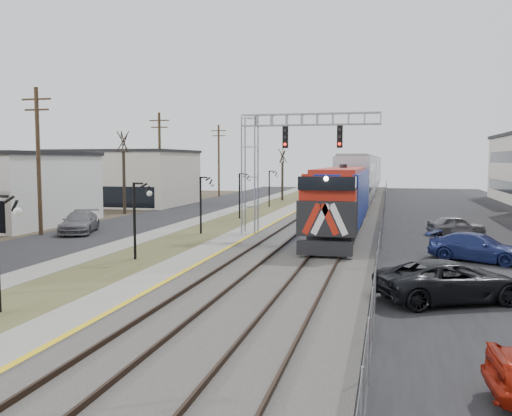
% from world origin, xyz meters
% --- Properties ---
extents(street_west, '(7.00, 120.00, 0.04)m').
position_xyz_m(street_west, '(-11.50, 35.00, 0.02)').
color(street_west, black).
rests_on(street_west, ground).
extents(sidewalk, '(2.00, 120.00, 0.08)m').
position_xyz_m(sidewalk, '(-7.00, 35.00, 0.04)').
color(sidewalk, gray).
rests_on(sidewalk, ground).
extents(grass_median, '(4.00, 120.00, 0.06)m').
position_xyz_m(grass_median, '(-4.00, 35.00, 0.03)').
color(grass_median, '#444A27').
rests_on(grass_median, ground).
extents(platform, '(2.00, 120.00, 0.24)m').
position_xyz_m(platform, '(-1.00, 35.00, 0.12)').
color(platform, gray).
rests_on(platform, ground).
extents(ballast_bed, '(8.00, 120.00, 0.20)m').
position_xyz_m(ballast_bed, '(4.00, 35.00, 0.10)').
color(ballast_bed, '#595651').
rests_on(ballast_bed, ground).
extents(parking_lot, '(16.00, 120.00, 0.04)m').
position_xyz_m(parking_lot, '(16.00, 35.00, 0.02)').
color(parking_lot, black).
rests_on(parking_lot, ground).
extents(platform_edge, '(0.24, 120.00, 0.01)m').
position_xyz_m(platform_edge, '(-0.12, 35.00, 0.24)').
color(platform_edge, gold).
rests_on(platform_edge, platform).
extents(track_near, '(1.58, 120.00, 0.15)m').
position_xyz_m(track_near, '(2.00, 35.00, 0.28)').
color(track_near, '#2D2119').
rests_on(track_near, ballast_bed).
extents(track_far, '(1.58, 120.00, 0.15)m').
position_xyz_m(track_far, '(5.50, 35.00, 0.28)').
color(track_far, '#2D2119').
rests_on(track_far, ballast_bed).
extents(train, '(3.00, 85.85, 5.33)m').
position_xyz_m(train, '(5.50, 64.27, 2.92)').
color(train, '#122996').
rests_on(train, ground).
extents(signal_gantry, '(9.00, 1.07, 8.15)m').
position_xyz_m(signal_gantry, '(1.22, 27.99, 5.59)').
color(signal_gantry, gray).
rests_on(signal_gantry, ground).
extents(lampposts, '(0.14, 62.14, 4.00)m').
position_xyz_m(lampposts, '(-4.00, 18.29, 2.00)').
color(lampposts, black).
rests_on(lampposts, ground).
extents(utility_poles, '(0.28, 80.28, 10.00)m').
position_xyz_m(utility_poles, '(-14.50, 25.00, 5.00)').
color(utility_poles, '#4C3823').
rests_on(utility_poles, ground).
extents(fence, '(0.04, 120.00, 1.60)m').
position_xyz_m(fence, '(8.20, 35.00, 0.80)').
color(fence, gray).
rests_on(fence, ground).
extents(bare_trees, '(12.30, 42.30, 5.95)m').
position_xyz_m(bare_trees, '(-12.66, 38.91, 2.70)').
color(bare_trees, '#382D23').
rests_on(bare_trees, ground).
extents(car_lot_c, '(5.91, 4.51, 1.49)m').
position_xyz_m(car_lot_c, '(10.81, 13.14, 0.75)').
color(car_lot_c, black).
rests_on(car_lot_c, ground).
extents(car_lot_d, '(5.22, 3.75, 1.40)m').
position_xyz_m(car_lot_d, '(13.00, 21.70, 0.70)').
color(car_lot_d, navy).
rests_on(car_lot_d, ground).
extents(car_lot_e, '(4.09, 2.54, 1.30)m').
position_xyz_m(car_lot_e, '(13.12, 31.76, 0.65)').
color(car_lot_e, gray).
rests_on(car_lot_e, ground).
extents(car_street_b, '(3.67, 5.52, 1.48)m').
position_xyz_m(car_street_b, '(-12.45, 26.49, 0.74)').
color(car_street_b, slate).
rests_on(car_street_b, ground).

